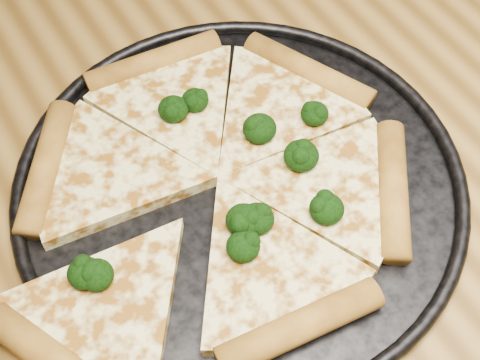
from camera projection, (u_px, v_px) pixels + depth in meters
dining_table at (337, 197)px, 0.75m from camera, size 1.20×0.90×0.75m
pizza_pan at (240, 185)px, 0.63m from camera, size 0.40×0.40×0.02m
pizza at (212, 185)px, 0.62m from camera, size 0.41×0.34×0.03m
broccoli_florets at (233, 185)px, 0.61m from camera, size 0.27×0.19×0.02m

